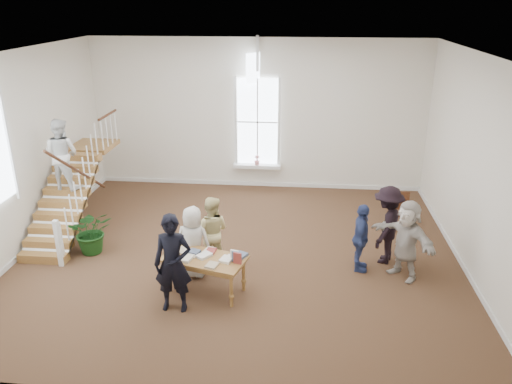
# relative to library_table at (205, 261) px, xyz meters

# --- Properties ---
(ground) EXTENTS (10.00, 10.00, 0.00)m
(ground) POSITION_rel_library_table_xyz_m (0.49, 1.64, -0.68)
(ground) COLOR #4A2F1D
(ground) RESTS_ON ground
(room_shell) EXTENTS (10.49, 10.00, 10.00)m
(room_shell) POSITION_rel_library_table_xyz_m (0.49, 6.04, -0.28)
(room_shell) COLOR silver
(room_shell) RESTS_ON ground
(staircase) EXTENTS (1.10, 4.10, 2.92)m
(staircase) POSITION_rel_library_table_xyz_m (-3.85, 2.39, 0.94)
(staircase) COLOR brown
(staircase) RESTS_ON ground
(library_table) EXTENTS (1.79, 1.23, 0.82)m
(library_table) POSITION_rel_library_table_xyz_m (0.00, 0.00, 0.00)
(library_table) COLOR brown
(library_table) RESTS_ON ground
(police_officer) EXTENTS (0.72, 0.48, 1.94)m
(police_officer) POSITION_rel_library_table_xyz_m (-0.46, -0.66, 0.29)
(police_officer) COLOR black
(police_officer) RESTS_ON ground
(elderly_woman) EXTENTS (0.82, 0.59, 1.57)m
(elderly_woman) POSITION_rel_library_table_xyz_m (-0.36, 0.59, 0.10)
(elderly_woman) COLOR beige
(elderly_woman) RESTS_ON ground
(person_yellow) EXTENTS (0.81, 0.64, 1.60)m
(person_yellow) POSITION_rel_library_table_xyz_m (-0.06, 1.09, 0.12)
(person_yellow) COLOR #DACA88
(person_yellow) RESTS_ON ground
(woman_cluster_a) EXTENTS (0.48, 0.94, 1.53)m
(woman_cluster_a) POSITION_rel_library_table_xyz_m (3.16, 1.15, 0.08)
(woman_cluster_a) COLOR navy
(woman_cluster_a) RESTS_ON ground
(woman_cluster_b) EXTENTS (1.06, 1.32, 1.78)m
(woman_cluster_b) POSITION_rel_library_table_xyz_m (3.76, 1.60, 0.21)
(woman_cluster_b) COLOR black
(woman_cluster_b) RESTS_ON ground
(woman_cluster_c) EXTENTS (1.43, 1.56, 1.73)m
(woman_cluster_c) POSITION_rel_library_table_xyz_m (4.06, 0.95, 0.18)
(woman_cluster_c) COLOR beige
(woman_cluster_c) RESTS_ON ground
(floor_plant) EXTENTS (1.20, 1.12, 1.06)m
(floor_plant) POSITION_rel_library_table_xyz_m (-2.91, 1.39, -0.15)
(floor_plant) COLOR #143D13
(floor_plant) RESTS_ON ground
(side_chair) EXTENTS (0.43, 0.43, 0.97)m
(side_chair) POSITION_rel_library_table_xyz_m (4.41, 3.38, -0.15)
(side_chair) COLOR #3C1A10
(side_chair) RESTS_ON ground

